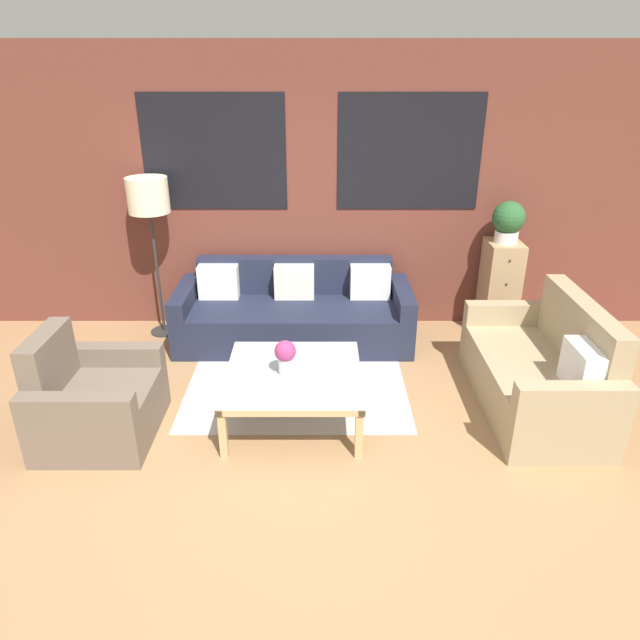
# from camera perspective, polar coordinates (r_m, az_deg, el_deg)

# --- Properties ---
(ground_plane) EXTENTS (16.00, 16.00, 0.00)m
(ground_plane) POSITION_cam_1_polar(r_m,az_deg,el_deg) (4.21, -1.34, -13.73)
(ground_plane) COLOR #9E754C
(wall_back_brick) EXTENTS (8.40, 0.09, 2.80)m
(wall_back_brick) POSITION_cam_1_polar(r_m,az_deg,el_deg) (5.88, -1.07, 12.66)
(wall_back_brick) COLOR brown
(wall_back_brick) RESTS_ON ground_plane
(rug) EXTENTS (1.90, 1.74, 0.00)m
(rug) POSITION_cam_1_polar(r_m,az_deg,el_deg) (5.18, -2.54, -5.77)
(rug) COLOR #BCB7B2
(rug) RESTS_ON ground_plane
(couch_dark) EXTENTS (2.32, 0.88, 0.78)m
(couch_dark) POSITION_cam_1_polar(r_m,az_deg,el_deg) (5.76, -2.85, 0.62)
(couch_dark) COLOR #1E2338
(couch_dark) RESTS_ON ground_plane
(settee_vintage) EXTENTS (0.80, 1.58, 0.92)m
(settee_vintage) POSITION_cam_1_polar(r_m,az_deg,el_deg) (4.94, 20.90, -4.96)
(settee_vintage) COLOR tan
(settee_vintage) RESTS_ON ground_plane
(armchair_corner) EXTENTS (0.80, 0.89, 0.84)m
(armchair_corner) POSITION_cam_1_polar(r_m,az_deg,el_deg) (4.63, -21.85, -7.66)
(armchair_corner) COLOR #6B5B4C
(armchair_corner) RESTS_ON ground_plane
(coffee_table) EXTENTS (1.04, 1.04, 0.42)m
(coffee_table) POSITION_cam_1_polar(r_m,az_deg,el_deg) (4.44, -2.92, -5.83)
(coffee_table) COLOR silver
(coffee_table) RESTS_ON ground_plane
(floor_lamp) EXTENTS (0.40, 0.40, 1.61)m
(floor_lamp) POSITION_cam_1_polar(r_m,az_deg,el_deg) (5.81, -17.05, 11.30)
(floor_lamp) COLOR #2D2D2D
(floor_lamp) RESTS_ON ground_plane
(drawer_cabinet) EXTENTS (0.34, 0.43, 0.97)m
(drawer_cabinet) POSITION_cam_1_polar(r_m,az_deg,el_deg) (6.14, 17.20, 3.12)
(drawer_cabinet) COLOR tan
(drawer_cabinet) RESTS_ON ground_plane
(potted_plant) EXTENTS (0.32, 0.32, 0.41)m
(potted_plant) POSITION_cam_1_polar(r_m,az_deg,el_deg) (5.94, 18.04, 9.46)
(potted_plant) COLOR silver
(potted_plant) RESTS_ON drawer_cabinet
(flower_vase) EXTENTS (0.16, 0.16, 0.27)m
(flower_vase) POSITION_cam_1_polar(r_m,az_deg,el_deg) (4.32, -3.74, -3.53)
(flower_vase) COLOR silver
(flower_vase) RESTS_ON coffee_table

